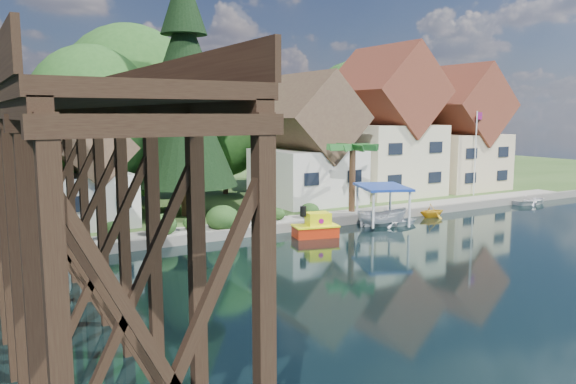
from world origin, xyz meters
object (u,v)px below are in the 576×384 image
Objects in this scene: flagpole at (476,144)px; boat_yellow at (432,210)px; trestle_bridge at (25,169)px; conifer at (185,97)px; tugboat at (316,227)px; boat_white_a at (395,220)px; shed at (93,177)px; palm_tree at (353,149)px; boat_canopy at (382,209)px; house_right at (456,136)px; house_center at (385,131)px; house_left at (307,148)px; boat_white_b at (530,199)px.

boat_yellow is at bearing -156.08° from flagpole.
conifer is at bearing 39.35° from trestle_bridge.
boat_white_a is at bearing 2.92° from tugboat.
shed is 1.41× the size of palm_tree.
palm_tree is at bearing 11.20° from trestle_bridge.
flagpole reaches higher than boat_canopy.
house_right is 5.33m from flagpole.
tugboat is (5.36, -9.15, -8.61)m from conifer.
house_center is at bearing 37.35° from palm_tree.
trestle_bridge reaches higher than boat_canopy.
house_left is 4.91× the size of boat_yellow.
house_left reaches higher than boat_canopy.
palm_tree is (23.17, 4.59, -0.01)m from trestle_bridge.
boat_yellow is 0.58× the size of boat_white_b.
house_right reaches higher than house_left.
house_center is at bearing 3.18° from house_left.
house_right is 36.08m from shed.
house_center is 6.19× the size of boat_yellow.
trestle_bridge is 3.18× the size of house_center.
shed is 18.84m from palm_tree.
boat_white_a is 17.01m from boat_white_b.
shed reaches higher than boat_yellow.
boat_yellow is at bearing 7.88° from boat_canopy.
shed is at bearing 81.56° from boat_white_b.
house_center is 14.40m from boat_white_b.
shed is 33.75m from flagpole.
boat_white_b is (12.40, 0.29, -0.19)m from boat_yellow.
conifer is 4.69× the size of boat_white_b.
house_right is (41.00, 10.83, 0.43)m from trestle_bridge.
house_right is 3.89× the size of tugboat.
conifer reaches higher than shed.
house_left is at bearing -180.00° from house_right.
trestle_bridge reaches higher than boat_yellow.
palm_tree reaches higher than boat_canopy.
boat_white_b is at bearing -72.14° from boat_white_a.
house_center is at bearing 36.05° from tugboat.
tugboat is at bearing -145.93° from palm_tree.
house_left reaches higher than boat_white_b.
boat_white_b is (0.30, -8.71, -5.38)m from house_right.
conifer is 27.27m from flagpole.
flagpole is 1.44× the size of boat_canopy.
conifer is 3.36× the size of boat_canopy.
conifer is (-11.18, -1.13, 4.10)m from house_left.
house_center is 14.29m from boat_white_a.
conifer is at bearing 172.39° from flagpole.
house_center is 3.59× the size of boat_white_b.
conifer reaches higher than house_center.
house_left is at bearing -176.82° from house_center.
house_right is at bearing -45.46° from boat_white_a.
house_left is 12.65m from tugboat.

